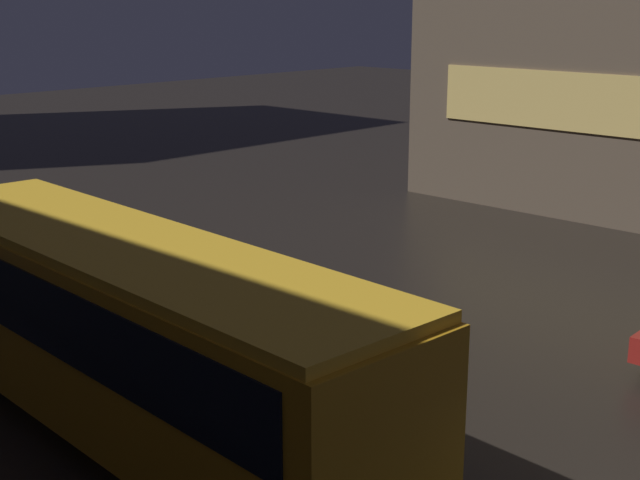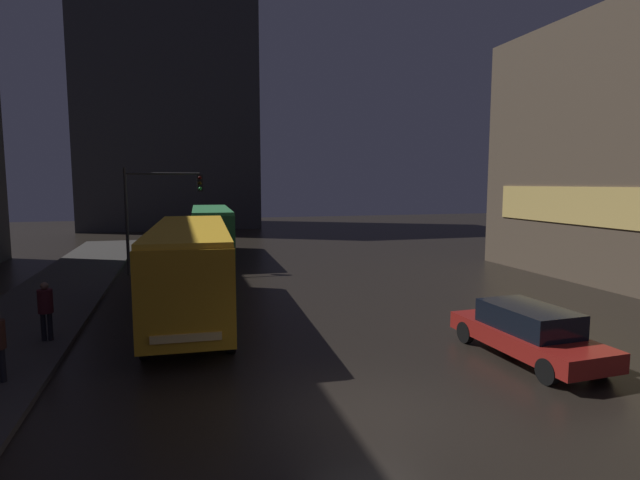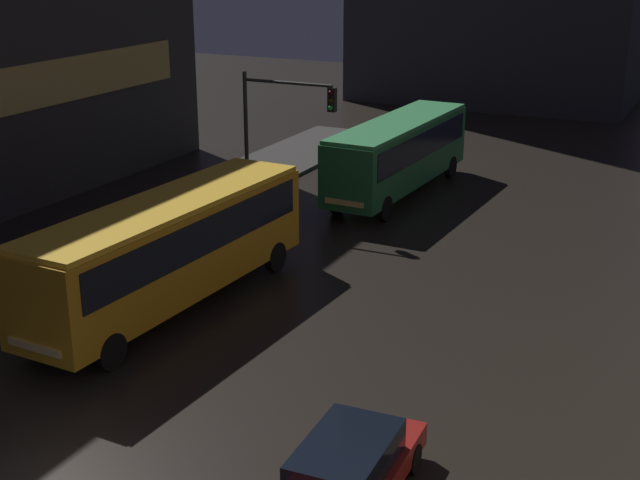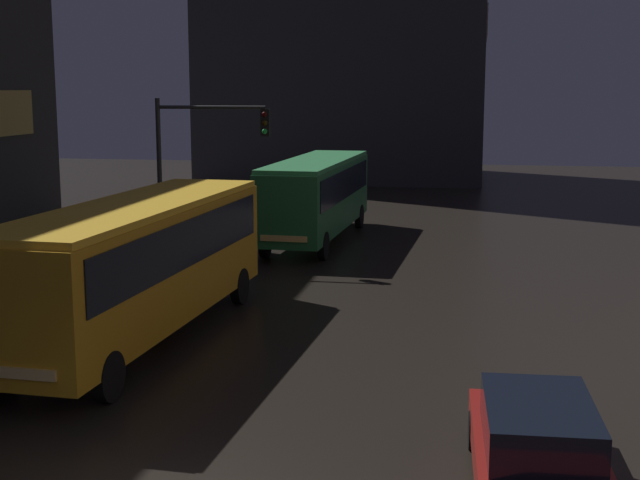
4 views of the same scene
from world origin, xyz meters
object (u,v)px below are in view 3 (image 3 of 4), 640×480
Objects in this scene: car_taxi at (346,474)px; traffic_light_main at (278,119)px; pedestrian_mid at (15,268)px; bus_near at (169,242)px; bus_far at (398,149)px.

traffic_light_main is at bearing -60.29° from car_taxi.
car_taxi is at bearing -72.53° from pedestrian_mid.
bus_near is at bearing -40.12° from car_taxi.
car_taxi is at bearing 110.81° from bus_far.
pedestrian_mid is at bearing -103.37° from traffic_light_main.
bus_far is (1.63, 14.42, -0.07)m from bus_near.
bus_near is 6.27× the size of pedestrian_mid.
traffic_light_main is (-3.13, -4.88, 1.89)m from bus_far.
car_taxi is 0.86× the size of traffic_light_main.
pedestrian_mid is at bearing 27.71° from bus_near.
bus_far reaches higher than pedestrian_mid.
car_taxi is (8.78, -6.77, -1.30)m from bus_near.
bus_far is 5.87× the size of pedestrian_mid.
traffic_light_main is (-10.28, 16.31, 3.13)m from car_taxi.
bus_far is at bearing 18.07° from pedestrian_mid.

